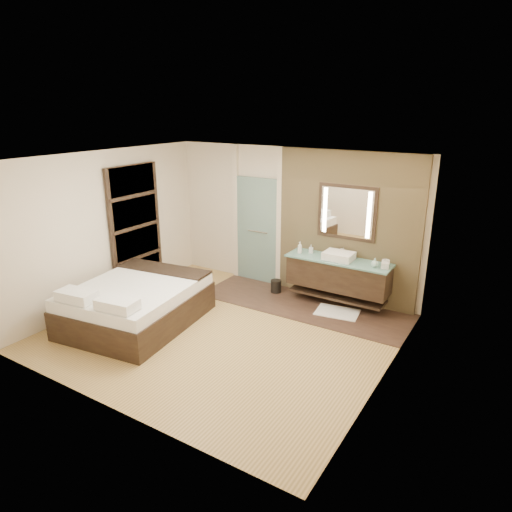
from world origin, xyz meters
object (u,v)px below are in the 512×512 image
Objects in this scene: vanity at (338,274)px; waste_bin at (276,286)px; mirror_unit at (347,212)px; bed at (136,304)px.

vanity reaches higher than waste_bin.
vanity is 1.75× the size of mirror_unit.
vanity is at bearing 3.97° from waste_bin.
bed is (-2.51, -2.63, -1.31)m from mirror_unit.
waste_bin is at bearing -176.03° from vanity.
waste_bin is at bearing 52.80° from bed.
waste_bin is (1.31, 2.31, -0.22)m from bed.
bed reaches higher than waste_bin.
waste_bin is at bearing -165.00° from mirror_unit.
mirror_unit is 0.45× the size of bed.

